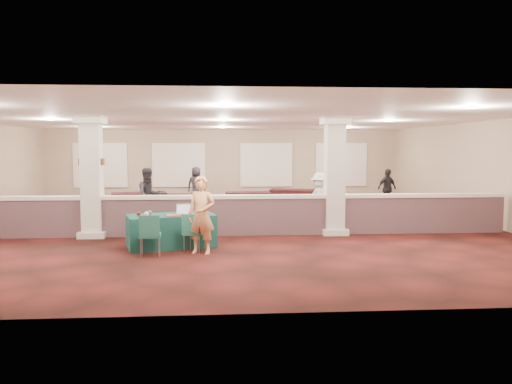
{
  "coord_description": "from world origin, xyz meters",
  "views": [
    {
      "loc": [
        -0.11,
        -14.92,
        2.35
      ],
      "look_at": [
        0.81,
        -2.0,
        1.22
      ],
      "focal_mm": 35.0,
      "sensor_mm": 36.0,
      "label": 1
    }
  ],
  "objects": [
    {
      "name": "laptop_screen",
      "position": [
        -1.01,
        -2.85,
        0.91
      ],
      "size": [
        0.34,
        0.11,
        0.23
      ],
      "primitive_type": "cube",
      "rotation": [
        0.0,
        0.0,
        0.27
      ],
      "color": "silver",
      "rests_on": "near_table"
    },
    {
      "name": "sconce_right",
      "position": [
        -3.22,
        -1.5,
        2.0
      ],
      "size": [
        0.12,
        0.12,
        0.18
      ],
      "color": "brown",
      "rests_on": "column_left"
    },
    {
      "name": "scissors",
      "position": [
        -0.55,
        -3.1,
        0.78
      ],
      "size": [
        0.13,
        0.07,
        0.01
      ],
      "primitive_type": "cube",
      "rotation": [
        0.0,
        0.0,
        0.27
      ],
      "color": "red",
      "rests_on": "near_table"
    },
    {
      "name": "laptop_base",
      "position": [
        -0.97,
        -2.96,
        0.79
      ],
      "size": [
        0.4,
        0.33,
        0.02
      ],
      "primitive_type": "cube",
      "rotation": [
        0.0,
        0.0,
        0.27
      ],
      "color": "silver",
      "rests_on": "near_table"
    },
    {
      "name": "partition_wall",
      "position": [
        0.0,
        -1.5,
        0.57
      ],
      "size": [
        15.6,
        0.28,
        1.1
      ],
      "color": "#583B45",
      "rests_on": "ground"
    },
    {
      "name": "attendee_d",
      "position": [
        -1.14,
        6.25,
        0.79
      ],
      "size": [
        0.86,
        0.58,
        1.58
      ],
      "primitive_type": "imported",
      "rotation": [
        0.0,
        0.0,
        2.92
      ],
      "color": "black",
      "rests_on": "ground"
    },
    {
      "name": "attendee_a",
      "position": [
        -2.36,
        0.9,
        0.87
      ],
      "size": [
        0.95,
        0.84,
        1.74
      ],
      "primitive_type": "imported",
      "rotation": [
        0.0,
        0.0,
        0.56
      ],
      "color": "black",
      "rests_on": "ground"
    },
    {
      "name": "far_table_front_left",
      "position": [
        -3.08,
        3.0,
        0.35
      ],
      "size": [
        1.86,
        1.18,
        0.7
      ],
      "primitive_type": "cube",
      "rotation": [
        0.0,
        0.0,
        0.2
      ],
      "color": "black",
      "rests_on": "ground"
    },
    {
      "name": "wall_front",
      "position": [
        0.0,
        -8.0,
        1.6
      ],
      "size": [
        16.0,
        0.04,
        3.2
      ],
      "primitive_type": "cube",
      "color": "gray",
      "rests_on": "ground"
    },
    {
      "name": "yarn_grey",
      "position": [
        -1.79,
        -3.01,
        0.83
      ],
      "size": [
        0.11,
        0.11,
        0.11
      ],
      "primitive_type": "sphere",
      "color": "#535359",
      "rests_on": "near_table"
    },
    {
      "name": "wall_back",
      "position": [
        0.0,
        8.0,
        1.6
      ],
      "size": [
        16.0,
        0.04,
        3.2
      ],
      "primitive_type": "cube",
      "color": "gray",
      "rests_on": "ground"
    },
    {
      "name": "far_table_front_center",
      "position": [
        -2.0,
        3.0,
        0.36
      ],
      "size": [
        1.78,
        0.93,
        0.71
      ],
      "primitive_type": "cube",
      "rotation": [
        0.0,
        0.0,
        0.03
      ],
      "color": "black",
      "rests_on": "ground"
    },
    {
      "name": "far_table_back_center",
      "position": [
        0.94,
        4.13,
        0.34
      ],
      "size": [
        1.72,
        0.92,
        0.68
      ],
      "primitive_type": "cube",
      "rotation": [
        0.0,
        0.0,
        0.05
      ],
      "color": "black",
      "rests_on": "ground"
    },
    {
      "name": "ground",
      "position": [
        0.0,
        0.0,
        0.0
      ],
      "size": [
        16.0,
        16.0,
        0.0
      ],
      "primitive_type": "plane",
      "color": "#4A1412",
      "rests_on": "ground"
    },
    {
      "name": "screen_glow",
      "position": [
        -1.01,
        -2.85,
        0.9
      ],
      "size": [
        0.31,
        0.09,
        0.2
      ],
      "primitive_type": "cube",
      "rotation": [
        0.0,
        0.0,
        0.27
      ],
      "color": "silver",
      "rests_on": "near_table"
    },
    {
      "name": "woman",
      "position": [
        -0.54,
        -3.84,
        0.87
      ],
      "size": [
        0.73,
        0.6,
        1.75
      ],
      "primitive_type": "imported",
      "rotation": [
        0.0,
        0.0,
        -0.33
      ],
      "color": "tan",
      "rests_on": "ground"
    },
    {
      "name": "far_table_back_right",
      "position": [
        2.77,
        4.66,
        0.36
      ],
      "size": [
        1.97,
        1.34,
        0.73
      ],
      "primitive_type": "cube",
      "rotation": [
        0.0,
        0.0,
        -0.26
      ],
      "color": "black",
      "rests_on": "ground"
    },
    {
      "name": "yarn_red",
      "position": [
        -2.03,
        -3.15,
        0.83
      ],
      "size": [
        0.11,
        0.11,
        0.11
      ],
      "primitive_type": "sphere",
      "color": "maroon",
      "rests_on": "near_table"
    },
    {
      "name": "far_table_front_right",
      "position": [
        6.5,
        0.3,
        0.38
      ],
      "size": [
        2.03,
        1.37,
        0.75
      ],
      "primitive_type": "cube",
      "rotation": [
        0.0,
        0.0,
        -0.26
      ],
      "color": "black",
      "rests_on": "ground"
    },
    {
      "name": "conf_chair_main",
      "position": [
        -0.74,
        -3.7,
        0.52
      ],
      "size": [
        0.57,
        0.57,
        0.88
      ],
      "rotation": [
        0.0,
        0.0,
        -0.34
      ],
      "color": "#1D554C",
      "rests_on": "ground"
    },
    {
      "name": "far_table_back_left",
      "position": [
        -3.04,
        3.2,
        0.39
      ],
      "size": [
        2.07,
        1.36,
        0.77
      ],
      "primitive_type": "cube",
      "rotation": [
        0.0,
        0.0,
        0.23
      ],
      "color": "black",
      "rests_on": "ground"
    },
    {
      "name": "knitting",
      "position": [
        -1.17,
        -3.24,
        0.79
      ],
      "size": [
        0.5,
        0.42,
        0.03
      ],
      "primitive_type": "cube",
      "rotation": [
        0.0,
        0.0,
        0.27
      ],
      "color": "#AC391B",
      "rests_on": "near_table"
    },
    {
      "name": "conf_chair_side",
      "position": [
        -1.65,
        -4.05,
        0.55
      ],
      "size": [
        0.49,
        0.5,
        0.92
      ],
      "rotation": [
        0.0,
        0.0,
        0.07
      ],
      "color": "#1D554C",
      "rests_on": "ground"
    },
    {
      "name": "attendee_b",
      "position": [
        3.0,
        0.44,
        0.8
      ],
      "size": [
        1.08,
        1.02,
        1.6
      ],
      "primitive_type": "imported",
      "rotation": [
        0.0,
        0.0,
        -0.71
      ],
      "color": "silver",
      "rests_on": "ground"
    },
    {
      "name": "yarn_cream",
      "position": [
        -1.83,
        -3.26,
        0.83
      ],
      "size": [
        0.12,
        0.12,
        0.12
      ],
      "primitive_type": "sphere",
      "color": "beige",
      "rests_on": "near_table"
    },
    {
      "name": "sconce_left",
      "position": [
        -3.78,
        -1.5,
        2.0
      ],
      "size": [
        0.12,
        0.12,
        0.18
      ],
      "color": "brown",
      "rests_on": "column_left"
    },
    {
      "name": "column_left",
      "position": [
        -3.5,
        -1.5,
        1.64
      ],
      "size": [
        0.72,
        0.72,
        3.2
      ],
      "color": "silver",
      "rests_on": "ground"
    },
    {
      "name": "column_right",
      "position": [
        3.0,
        -1.5,
        1.64
      ],
      "size": [
        0.72,
        0.72,
        3.2
      ],
      "color": "silver",
      "rests_on": "ground"
    },
    {
      "name": "near_table",
      "position": [
        -1.3,
        -3.0,
        0.39
      ],
      "size": [
        2.22,
        1.52,
        0.78
      ],
      "primitive_type": "cube",
      "rotation": [
        0.0,
        0.0,
        0.27
      ],
      "color": "#113E38",
      "rests_on": "ground"
    },
    {
      "name": "ceiling",
      "position": [
        0.0,
        0.0,
        3.2
      ],
      "size": [
        16.0,
        16.0,
        0.02
      ],
      "primitive_type": "cube",
      "color": "white",
      "rests_on": "wall_back"
    },
    {
      "name": "wall_right",
      "position": [
        8.0,
        0.0,
        1.6
      ],
      "size": [
        0.04,
        16.0,
        3.2
      ],
      "primitive_type": "cube",
      "color": "gray",
      "rests_on": "ground"
    },
    {
      "name": "attendee_c",
      "position": [
        6.5,
        4.4,
        0.78
      ],
      "size": [
        1.01,
        0.78,
        1.55
      ],
      "primitive_type": "imported",
      "rotation": [
        0.0,
        0.0,
        0.43
      ],
      "color": "black",
      "rests_on": "ground"
    }
  ]
}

